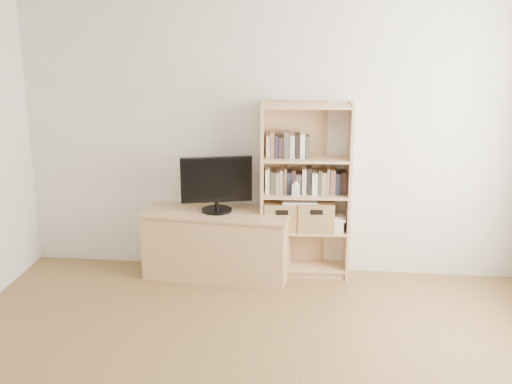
# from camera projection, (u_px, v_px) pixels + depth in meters

# --- Properties ---
(back_wall) EXTENTS (4.50, 0.02, 2.60)m
(back_wall) POSITION_uv_depth(u_px,v_px,m) (269.00, 132.00, 5.74)
(back_wall) COLOR silver
(back_wall) RESTS_ON floor
(tv_stand) EXTENTS (1.32, 0.59, 0.59)m
(tv_stand) POSITION_uv_depth(u_px,v_px,m) (217.00, 245.00, 5.84)
(tv_stand) COLOR tan
(tv_stand) RESTS_ON floor
(bookshelf) EXTENTS (0.81, 0.33, 1.59)m
(bookshelf) POSITION_uv_depth(u_px,v_px,m) (305.00, 192.00, 5.71)
(bookshelf) COLOR tan
(bookshelf) RESTS_ON floor
(television) EXTENTS (0.63, 0.21, 0.50)m
(television) POSITION_uv_depth(u_px,v_px,m) (216.00, 184.00, 5.68)
(television) COLOR black
(television) RESTS_ON tv_stand
(books_row_mid) EXTENTS (0.87, 0.25, 0.23)m
(books_row_mid) POSITION_uv_depth(u_px,v_px,m) (305.00, 180.00, 5.70)
(books_row_mid) COLOR silver
(books_row_mid) RESTS_ON bookshelf
(books_row_upper) EXTENTS (0.38, 0.17, 0.19)m
(books_row_upper) POSITION_uv_depth(u_px,v_px,m) (286.00, 146.00, 5.62)
(books_row_upper) COLOR silver
(books_row_upper) RESTS_ON bookshelf
(baby_monitor) EXTENTS (0.06, 0.05, 0.11)m
(baby_monitor) POSITION_uv_depth(u_px,v_px,m) (296.00, 190.00, 5.62)
(baby_monitor) COLOR white
(baby_monitor) RESTS_ON bookshelf
(basket_left) EXTENTS (0.34, 0.29, 0.26)m
(basket_left) POSITION_uv_depth(u_px,v_px,m) (281.00, 215.00, 5.78)
(basket_left) COLOR olive
(basket_left) RESTS_ON bookshelf
(basket_right) EXTENTS (0.34, 0.29, 0.26)m
(basket_right) POSITION_uv_depth(u_px,v_px,m) (316.00, 215.00, 5.76)
(basket_right) COLOR olive
(basket_right) RESTS_ON bookshelf
(laptop) EXTENTS (0.32, 0.24, 0.02)m
(laptop) POSITION_uv_depth(u_px,v_px,m) (299.00, 201.00, 5.73)
(laptop) COLOR silver
(laptop) RESTS_ON basket_left
(magazine_stack) EXTENTS (0.19, 0.26, 0.11)m
(magazine_stack) POSITION_uv_depth(u_px,v_px,m) (335.00, 224.00, 5.78)
(magazine_stack) COLOR silver
(magazine_stack) RESTS_ON bookshelf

